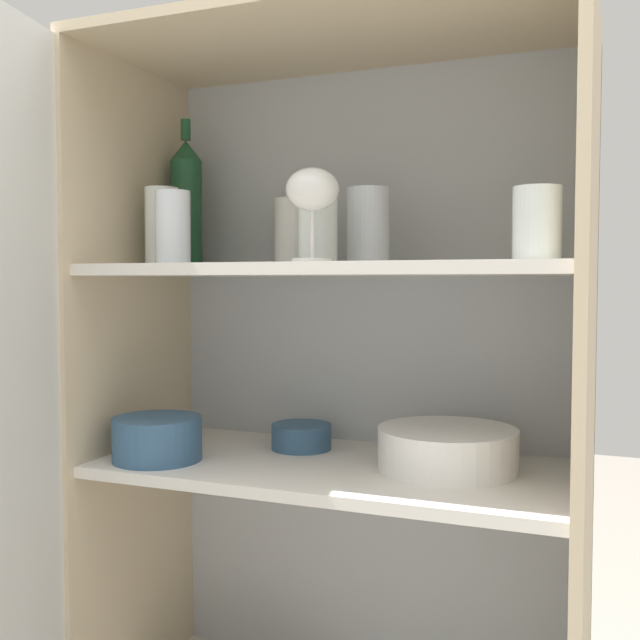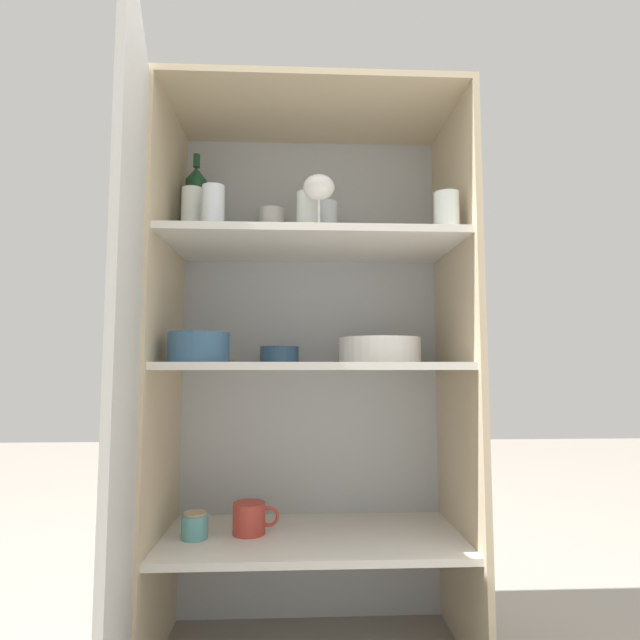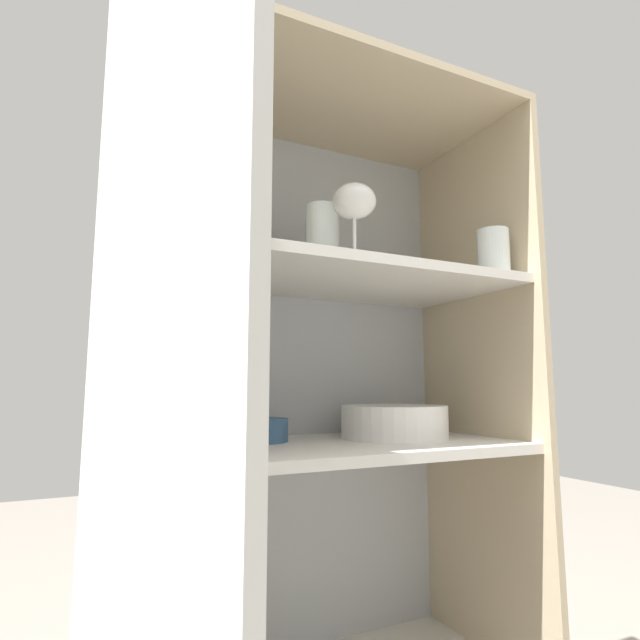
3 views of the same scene
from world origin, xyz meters
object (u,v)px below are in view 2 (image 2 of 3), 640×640
object	(u,v)px
plate_stack_white	(380,350)
coffee_mug_primary	(250,518)
serving_bowl_small	(279,353)
storage_jar	(195,526)
wine_bottle	(196,207)
mixing_bowl_large	(199,346)

from	to	relation	value
plate_stack_white	coffee_mug_primary	distance (m)	0.60
serving_bowl_small	coffee_mug_primary	size ratio (longest dim) A/B	0.91
coffee_mug_primary	storage_jar	xyz separation A→B (m)	(-0.14, -0.03, -0.01)
plate_stack_white	serving_bowl_small	size ratio (longest dim) A/B	2.05
plate_stack_white	coffee_mug_primary	bearing A→B (deg)	-177.37
serving_bowl_small	coffee_mug_primary	xyz separation A→B (m)	(-0.08, -0.07, -0.46)
serving_bowl_small	storage_jar	bearing A→B (deg)	-154.87
wine_bottle	serving_bowl_small	world-z (taller)	wine_bottle
plate_stack_white	storage_jar	xyz separation A→B (m)	(-0.51, -0.05, -0.47)
wine_bottle	plate_stack_white	world-z (taller)	wine_bottle
storage_jar	mixing_bowl_large	bearing A→B (deg)	-78.63
wine_bottle	coffee_mug_primary	xyz separation A→B (m)	(0.19, -0.09, -0.91)
mixing_bowl_large	coffee_mug_primary	world-z (taller)	mixing_bowl_large
serving_bowl_small	plate_stack_white	bearing A→B (deg)	-10.60
coffee_mug_primary	storage_jar	world-z (taller)	coffee_mug_primary
serving_bowl_small	storage_jar	distance (m)	0.53
mixing_bowl_large	storage_jar	bearing A→B (deg)	101.37
plate_stack_white	serving_bowl_small	distance (m)	0.30
plate_stack_white	coffee_mug_primary	world-z (taller)	plate_stack_white
mixing_bowl_large	coffee_mug_primary	bearing A→B (deg)	39.62
wine_bottle	coffee_mug_primary	bearing A→B (deg)	-25.84
serving_bowl_small	storage_jar	world-z (taller)	serving_bowl_small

